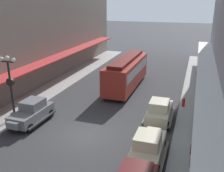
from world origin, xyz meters
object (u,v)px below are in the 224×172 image
parked_car_1 (32,112)px  pedestrian_1 (197,75)px  streetcar (126,71)px  lamp_post_with_clock (11,85)px  fire_hydrant (184,102)px  pedestrian_0 (193,154)px  parked_car_2 (148,146)px  parked_car_3 (159,110)px

parked_car_1 → pedestrian_1: 18.88m
streetcar → lamp_post_with_clock: size_ratio=1.86×
lamp_post_with_clock → pedestrian_1: (13.78, 14.52, -1.97)m
streetcar → fire_hydrant: bearing=-30.4°
fire_hydrant → pedestrian_0: (1.04, -8.90, 0.43)m
fire_hydrant → lamp_post_with_clock: bearing=-151.8°
parked_car_1 → lamp_post_with_clock: bearing=-176.9°
streetcar → pedestrian_0: bearing=-59.7°
streetcar → fire_hydrant: (6.33, -3.71, -1.34)m
pedestrian_0 → parked_car_2: bearing=178.0°
parked_car_2 → parked_car_3: 5.49m
lamp_post_with_clock → streetcar: bearing=58.7°
parked_car_2 → pedestrian_0: bearing=-2.0°
parked_car_3 → pedestrian_1: bearing=76.2°
lamp_post_with_clock → pedestrian_0: 14.09m
parked_car_2 → fire_hydrant: 8.96m
parked_car_2 → pedestrian_0: 2.59m
pedestrian_0 → lamp_post_with_clock: bearing=171.4°
pedestrian_0 → streetcar: bearing=120.3°
parked_car_1 → lamp_post_with_clock: (-1.61, -0.09, 2.04)m
parked_car_2 → pedestrian_0: size_ratio=2.60×
parked_car_2 → parked_car_1: bearing=167.8°
parked_car_2 → streetcar: 13.44m
lamp_post_with_clock → fire_hydrant: (12.75, 6.82, -2.42)m
parked_car_3 → fire_hydrant: parked_car_3 is taller
lamp_post_with_clock → pedestrian_1: bearing=46.5°
pedestrian_1 → pedestrian_0: bearing=-90.0°
parked_car_2 → parked_car_3: bearing=91.3°
pedestrian_1 → parked_car_3: bearing=-103.8°
parked_car_1 → streetcar: bearing=65.3°
pedestrian_1 → fire_hydrant: bearing=-97.6°
parked_car_2 → pedestrian_1: size_ratio=2.55×
parked_car_3 → lamp_post_with_clock: (-11.07, -3.50, 2.04)m
lamp_post_with_clock → pedestrian_0: bearing=-8.6°
pedestrian_0 → parked_car_3: bearing=115.9°
parked_car_1 → lamp_post_with_clock: size_ratio=0.83×
fire_hydrant → pedestrian_1: (1.03, 7.70, 0.45)m
parked_car_2 → fire_hydrant: bearing=80.0°
streetcar → pedestrian_1: size_ratio=5.75×
parked_car_2 → parked_car_3: size_ratio=1.00×
parked_car_2 → streetcar: (-4.78, 12.53, 0.96)m
parked_car_1 → streetcar: 11.54m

